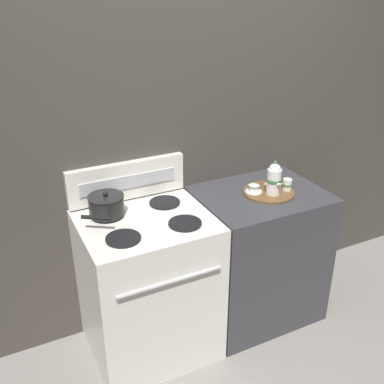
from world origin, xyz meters
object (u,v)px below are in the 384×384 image
at_px(stove, 149,286).
at_px(creamer_jug, 287,185).
at_px(teapot, 274,179).
at_px(teacup_left, 254,189).
at_px(serving_tray, 269,192).
at_px(saucepan, 106,205).
at_px(teacup_right, 273,182).

xyz_separation_m(stove, creamer_jug, (0.94, -0.05, 0.51)).
bearing_deg(creamer_jug, teapot, -177.12).
bearing_deg(teacup_left, serving_tray, -19.66).
bearing_deg(saucepan, creamer_jug, -9.84).
bearing_deg(teapot, teacup_left, 142.33).
height_order(teapot, creamer_jug, teapot).
xyz_separation_m(serving_tray, creamer_jug, (0.11, -0.04, 0.04)).
height_order(teapot, teacup_right, teapot).
distance_m(serving_tray, teapot, 0.11).
xyz_separation_m(serving_tray, teacup_right, (0.07, 0.06, 0.03)).
relative_size(serving_tray, teacup_left, 3.10).
distance_m(saucepan, teacup_left, 0.92).
xyz_separation_m(stove, teacup_right, (0.90, 0.04, 0.50)).
bearing_deg(teacup_right, teapot, -125.05).
height_order(stove, teapot, teapot).
bearing_deg(teacup_left, stove, -178.92).
height_order(stove, saucepan, saucepan).
xyz_separation_m(serving_tray, teacup_left, (-0.09, 0.03, 0.03)).
distance_m(saucepan, teapot, 1.03).
bearing_deg(serving_tray, stove, 178.68).
xyz_separation_m(saucepan, teacup_right, (1.07, -0.10, -0.03)).
distance_m(saucepan, teacup_right, 1.08).
height_order(saucepan, teacup_left, saucepan).
bearing_deg(stove, serving_tray, -1.32).
height_order(teacup_left, creamer_jug, creamer_jug).
bearing_deg(serving_tray, teacup_left, 160.34).
distance_m(teapot, teacup_left, 0.14).
relative_size(stove, creamer_jug, 12.64).
relative_size(teapot, teacup_right, 2.08).
height_order(saucepan, teapot, teapot).
height_order(stove, serving_tray, serving_tray).
distance_m(teacup_left, creamer_jug, 0.22).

